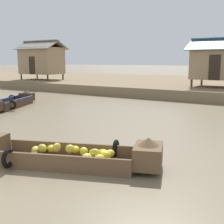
% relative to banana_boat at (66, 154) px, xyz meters
% --- Properties ---
extents(ground_plane, '(300.00, 300.00, 0.00)m').
position_rel_banana_boat_xyz_m(ground_plane, '(-0.64, 6.22, -0.30)').
color(ground_plane, '#7A6B51').
extents(banana_boat, '(5.15, 2.79, 0.86)m').
position_rel_banana_boat_xyz_m(banana_boat, '(0.00, 0.00, 0.00)').
color(banana_boat, brown).
rests_on(banana_boat, ground).
extents(cargo_boat_upstream, '(2.75, 4.72, 0.83)m').
position_rel_banana_boat_xyz_m(cargo_boat_upstream, '(-9.45, 5.97, -0.01)').
color(cargo_boat_upstream, '#473323').
rests_on(cargo_boat_upstream, ground).
extents(stilt_house_left, '(4.96, 3.16, 4.08)m').
position_rel_banana_boat_xyz_m(stilt_house_left, '(-18.42, 17.32, 2.49)').
color(stilt_house_left, '#4C3826').
rests_on(stilt_house_left, riverbank_strip).
extents(stilt_house_mid_left, '(4.46, 3.51, 3.70)m').
position_rel_banana_boat_xyz_m(stilt_house_mid_left, '(-0.32, 17.86, 2.29)').
color(stilt_house_mid_left, '#4C3826').
rests_on(stilt_house_mid_left, riverbank_strip).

